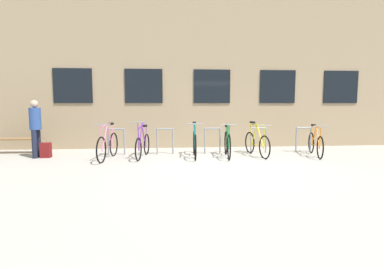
# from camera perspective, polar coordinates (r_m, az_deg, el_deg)

# --- Properties ---
(ground_plane) EXTENTS (42.00, 42.00, 0.00)m
(ground_plane) POSITION_cam_1_polar(r_m,az_deg,el_deg) (7.59, 7.45, -6.17)
(ground_plane) COLOR #B2ADA0
(storefront_building) EXTENTS (28.00, 5.38, 5.63)m
(storefront_building) POSITION_cam_1_polar(r_m,az_deg,el_deg) (13.27, 2.13, 11.27)
(storefront_building) COLOR tan
(storefront_building) RESTS_ON ground
(bike_rack) EXTENTS (6.54, 0.05, 0.83)m
(bike_rack) POSITION_cam_1_polar(r_m,az_deg,el_deg) (9.32, 4.00, -0.79)
(bike_rack) COLOR gray
(bike_rack) RESTS_ON ground
(bicycle_green) EXTENTS (0.44, 1.72, 1.03)m
(bicycle_green) POSITION_cam_1_polar(r_m,az_deg,el_deg) (8.83, 6.90, -1.85)
(bicycle_green) COLOR black
(bicycle_green) RESTS_ON ground
(bicycle_teal) EXTENTS (0.44, 1.76, 1.05)m
(bicycle_teal) POSITION_cam_1_polar(r_m,az_deg,el_deg) (8.75, 0.52, -1.84)
(bicycle_teal) COLOR black
(bicycle_teal) RESTS_ON ground
(bicycle_orange) EXTENTS (0.56, 1.71, 0.96)m
(bicycle_orange) POSITION_cam_1_polar(r_m,az_deg,el_deg) (9.75, 22.86, -1.68)
(bicycle_orange) COLOR black
(bicycle_orange) RESTS_ON ground
(bicycle_pink) EXTENTS (0.44, 1.80, 1.06)m
(bicycle_pink) POSITION_cam_1_polar(r_m,az_deg,el_deg) (8.73, -16.03, -2.11)
(bicycle_pink) COLOR black
(bicycle_pink) RESTS_ON ground
(bicycle_yellow) EXTENTS (0.44, 1.73, 1.05)m
(bicycle_yellow) POSITION_cam_1_polar(r_m,az_deg,el_deg) (9.18, 12.47, -1.72)
(bicycle_yellow) COLOR black
(bicycle_yellow) RESTS_ON ground
(bicycle_purple) EXTENTS (0.44, 1.68, 1.11)m
(bicycle_purple) POSITION_cam_1_polar(r_m,az_deg,el_deg) (8.78, -9.55, -2.06)
(bicycle_purple) COLOR black
(bicycle_purple) RESTS_ON ground
(wooden_bench) EXTENTS (1.68, 0.40, 0.49)m
(wooden_bench) POSITION_cam_1_polar(r_m,az_deg,el_deg) (10.95, -31.35, -1.37)
(wooden_bench) COLOR olive
(wooden_bench) RESTS_ON ground
(person_by_bench) EXTENTS (0.32, 0.36, 1.69)m
(person_by_bench) POSITION_cam_1_polar(r_m,az_deg,el_deg) (9.69, -28.14, 1.59)
(person_by_bench) COLOR #1E2338
(person_by_bench) RESTS_ON ground
(backpack) EXTENTS (0.28, 0.20, 0.44)m
(backpack) POSITION_cam_1_polar(r_m,az_deg,el_deg) (9.65, -26.54, -2.83)
(backpack) COLOR maroon
(backpack) RESTS_ON ground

